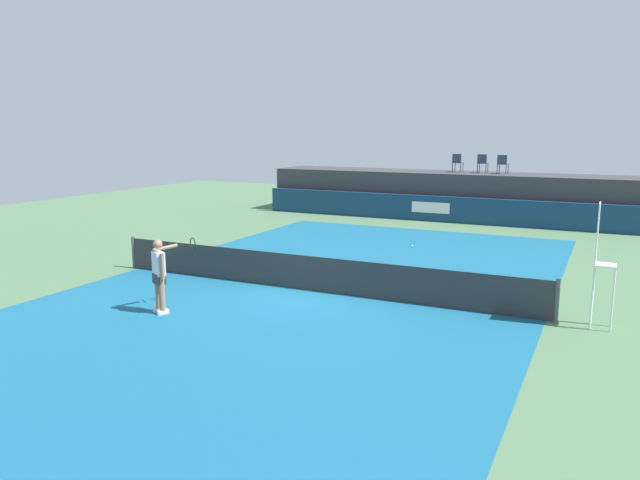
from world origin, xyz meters
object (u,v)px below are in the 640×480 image
at_px(spectator_chair_left, 483,163).
at_px(net_post_near, 134,252).
at_px(tennis_player, 160,273).
at_px(tennis_ball, 412,246).
at_px(spectator_chair_far_left, 457,162).
at_px(spectator_chair_center, 503,163).
at_px(umpire_chair, 601,257).
at_px(net_post_far, 557,301).

relative_size(spectator_chair_left, net_post_near, 0.89).
xyz_separation_m(spectator_chair_left, tennis_player, (-3.72, -18.75, -1.73)).
bearing_deg(spectator_chair_left, tennis_ball, -95.38).
height_order(spectator_chair_far_left, spectator_chair_center, same).
height_order(spectator_chair_far_left, net_post_near, spectator_chair_far_left).
xyz_separation_m(spectator_chair_far_left, spectator_chair_center, (2.18, -0.28, 0.00)).
height_order(spectator_chair_left, spectator_chair_center, same).
bearing_deg(umpire_chair, net_post_far, -179.96).
height_order(spectator_chair_left, umpire_chair, spectator_chair_left).
height_order(spectator_chair_left, net_post_near, spectator_chair_left).
bearing_deg(net_post_near, spectator_chair_center, 60.40).
relative_size(spectator_chair_left, net_post_far, 0.89).
xyz_separation_m(spectator_chair_left, tennis_ball, (-0.79, -8.39, -2.66)).
xyz_separation_m(spectator_chair_center, tennis_player, (-4.70, -18.46, -1.73)).
distance_m(net_post_far, tennis_player, 9.13).
bearing_deg(umpire_chair, spectator_chair_far_left, 113.73).
relative_size(net_post_near, net_post_far, 1.00).
height_order(spectator_chair_left, tennis_player, spectator_chair_left).
bearing_deg(spectator_chair_far_left, tennis_ball, -87.21).
distance_m(spectator_chair_left, tennis_player, 19.19).
bearing_deg(spectator_chair_center, net_post_near, -119.60).
xyz_separation_m(umpire_chair, net_post_far, (-0.81, -0.00, -1.09)).
height_order(net_post_near, tennis_ball, net_post_near).
relative_size(net_post_near, tennis_ball, 14.71).
xyz_separation_m(net_post_near, tennis_ball, (6.84, 7.05, -0.46)).
xyz_separation_m(umpire_chair, tennis_ball, (-6.38, 7.05, -1.55)).
relative_size(net_post_far, tennis_player, 0.56).
xyz_separation_m(spectator_chair_far_left, spectator_chair_left, (1.20, 0.00, 0.00)).
distance_m(spectator_chair_left, spectator_chair_center, 1.02).
height_order(spectator_chair_center, net_post_near, spectator_chair_center).
bearing_deg(tennis_player, net_post_near, 139.67).
bearing_deg(spectator_chair_far_left, umpire_chair, -66.27).
xyz_separation_m(spectator_chair_center, net_post_near, (-8.60, -15.15, -2.19)).
distance_m(spectator_chair_far_left, umpire_chair, 16.89).
distance_m(net_post_near, net_post_far, 12.40).
bearing_deg(spectator_chair_left, spectator_chair_far_left, -179.85).
relative_size(spectator_chair_center, net_post_far, 0.89).
relative_size(spectator_chair_center, tennis_ball, 13.06).
relative_size(net_post_far, tennis_ball, 14.71).
bearing_deg(tennis_player, tennis_ball, 74.20).
xyz_separation_m(spectator_chair_center, umpire_chair, (4.61, -15.15, -1.11)).
bearing_deg(spectator_chair_center, spectator_chair_left, 163.67).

